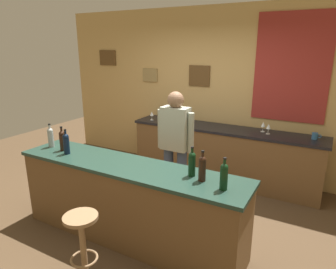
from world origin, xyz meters
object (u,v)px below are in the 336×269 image
object	(u,v)px
wine_glass_a	(152,114)
wine_glass_b	(263,125)
wine_bottle_a	(51,137)
wine_bottle_d	(192,163)
wine_bottle_f	(224,175)
wine_bottle_e	(202,167)
wine_glass_c	(269,127)
coffee_mug	(315,136)
wine_bottle_c	(66,143)
bartender	(175,144)
bar_stool	(82,237)
wine_bottle_b	(62,140)

from	to	relation	value
wine_glass_a	wine_glass_b	bearing A→B (deg)	5.54
wine_bottle_a	wine_bottle_d	distance (m)	1.95
wine_bottle_a	wine_bottle_f	distance (m)	2.33
wine_bottle_e	wine_glass_c	bearing A→B (deg)	84.19
wine_bottle_a	coffee_mug	size ratio (longest dim) A/B	2.45
wine_bottle_c	wine_glass_a	xyz separation A→B (m)	(-0.07, 2.02, -0.05)
wine_bottle_c	wine_bottle_a	bearing A→B (deg)	166.75
bartender	bar_stool	size ratio (longest dim) A/B	2.38
wine_bottle_c	coffee_mug	distance (m)	3.35
coffee_mug	wine_bottle_e	bearing A→B (deg)	-112.03
wine_bottle_a	coffee_mug	distance (m)	3.59
wine_bottle_e	wine_glass_c	world-z (taller)	wine_bottle_e
coffee_mug	bar_stool	bearing A→B (deg)	-121.06
wine_bottle_b	wine_bottle_d	size ratio (longest dim) A/B	1.00
bar_stool	wine_bottle_f	xyz separation A→B (m)	(1.11, 0.68, 0.60)
wine_bottle_b	wine_bottle_f	size ratio (longest dim) A/B	1.00
wine_bottle_b	wine_glass_b	bearing A→B (deg)	47.60
wine_bottle_d	wine_bottle_f	world-z (taller)	same
wine_bottle_b	wine_glass_c	distance (m)	2.91
wine_bottle_b	wine_bottle_c	distance (m)	0.15
wine_bottle_f	bartender	bearing A→B (deg)	136.69
bar_stool	wine_bottle_e	distance (m)	1.29
wine_bottle_c	wine_glass_c	bearing A→B (deg)	47.89
wine_bottle_c	wine_bottle_b	bearing A→B (deg)	154.72
wine_bottle_c	wine_bottle_e	bearing A→B (deg)	3.06
wine_bottle_b	wine_glass_a	bearing A→B (deg)	88.07
wine_bottle_a	wine_bottle_e	world-z (taller)	same
bar_stool	wine_glass_c	world-z (taller)	wine_glass_c
wine_bottle_a	wine_bottle_b	xyz separation A→B (m)	(0.24, -0.02, 0.00)
bartender	wine_bottle_f	size ratio (longest dim) A/B	5.29
bartender	wine_glass_c	bearing A→B (deg)	51.49
wine_bottle_e	wine_glass_a	bearing A→B (deg)	132.65
wine_glass_b	coffee_mug	xyz separation A→B (m)	(0.73, -0.04, -0.06)
wine_bottle_c	wine_glass_c	xyz separation A→B (m)	(1.92, 2.12, -0.05)
coffee_mug	wine_bottle_d	bearing A→B (deg)	-115.73
wine_bottle_b	wine_glass_a	size ratio (longest dim) A/B	1.97
bartender	wine_glass_a	bearing A→B (deg)	133.83
bartender	wine_glass_a	distance (m)	1.51
wine_bottle_b	bartender	bearing A→B (deg)	38.16
wine_bottle_a	wine_bottle_c	distance (m)	0.38
wine_bottle_a	wine_bottle_b	distance (m)	0.24
wine_bottle_b	wine_bottle_c	bearing A→B (deg)	-25.28
wine_bottle_c	coffee_mug	xyz separation A→B (m)	(2.55, 2.17, -0.11)
wine_bottle_e	wine_glass_c	xyz separation A→B (m)	(0.21, 2.03, -0.05)
wine_bottle_d	wine_glass_c	xyz separation A→B (m)	(0.34, 1.97, -0.05)
bar_stool	wine_bottle_e	bearing A→B (deg)	41.13
bartender	wine_glass_a	xyz separation A→B (m)	(-1.04, 1.09, 0.07)
wine_bottle_a	wine_bottle_b	world-z (taller)	same
wine_bottle_a	bartender	bearing A→B (deg)	32.20
bartender	wine_bottle_e	bearing A→B (deg)	-48.94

